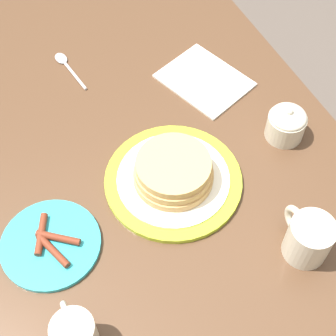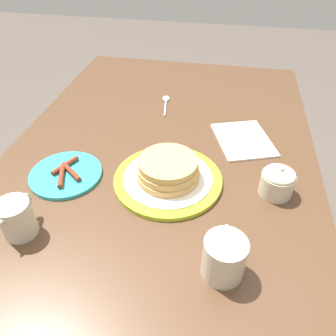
{
  "view_description": "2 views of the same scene",
  "coord_description": "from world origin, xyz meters",
  "px_view_note": "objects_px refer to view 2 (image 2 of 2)",
  "views": [
    {
      "loc": [
        -0.55,
        0.21,
        1.63
      ],
      "look_at": [
        -0.01,
        -0.04,
        0.76
      ],
      "focal_mm": 55.0,
      "sensor_mm": 36.0,
      "label": 1
    },
    {
      "loc": [
        -0.66,
        -0.17,
        1.31
      ],
      "look_at": [
        -0.01,
        -0.04,
        0.76
      ],
      "focal_mm": 35.0,
      "sensor_mm": 36.0,
      "label": 2
    }
  ],
  "objects_px": {
    "pancake_plate": "(168,174)",
    "napkin": "(243,140)",
    "creamer_pitcher": "(16,218)",
    "spoon": "(166,102)",
    "coffee_mug": "(224,256)",
    "sugar_bowl": "(278,181)",
    "side_plate_bacon": "(66,174)"
  },
  "relations": [
    {
      "from": "napkin",
      "to": "creamer_pitcher",
      "type": "bearing_deg",
      "value": 133.47
    },
    {
      "from": "pancake_plate",
      "to": "spoon",
      "type": "bearing_deg",
      "value": 11.84
    },
    {
      "from": "side_plate_bacon",
      "to": "creamer_pitcher",
      "type": "relative_size",
      "value": 1.7
    },
    {
      "from": "sugar_bowl",
      "to": "napkin",
      "type": "xyz_separation_m",
      "value": [
        0.22,
        0.08,
        -0.04
      ]
    },
    {
      "from": "side_plate_bacon",
      "to": "napkin",
      "type": "xyz_separation_m",
      "value": [
        0.26,
        -0.47,
        -0.0
      ]
    },
    {
      "from": "pancake_plate",
      "to": "coffee_mug",
      "type": "bearing_deg",
      "value": -147.19
    },
    {
      "from": "pancake_plate",
      "to": "side_plate_bacon",
      "type": "relative_size",
      "value": 1.48
    },
    {
      "from": "pancake_plate",
      "to": "side_plate_bacon",
      "type": "xyz_separation_m",
      "value": [
        -0.03,
        0.27,
        -0.02
      ]
    },
    {
      "from": "side_plate_bacon",
      "to": "sugar_bowl",
      "type": "height_order",
      "value": "sugar_bowl"
    },
    {
      "from": "side_plate_bacon",
      "to": "napkin",
      "type": "distance_m",
      "value": 0.53
    },
    {
      "from": "creamer_pitcher",
      "to": "napkin",
      "type": "distance_m",
      "value": 0.67
    },
    {
      "from": "pancake_plate",
      "to": "coffee_mug",
      "type": "xyz_separation_m",
      "value": [
        -0.24,
        -0.16,
        0.02
      ]
    },
    {
      "from": "coffee_mug",
      "to": "pancake_plate",
      "type": "bearing_deg",
      "value": 32.81
    },
    {
      "from": "pancake_plate",
      "to": "napkin",
      "type": "height_order",
      "value": "pancake_plate"
    },
    {
      "from": "pancake_plate",
      "to": "sugar_bowl",
      "type": "bearing_deg",
      "value": -88.24
    },
    {
      "from": "spoon",
      "to": "creamer_pitcher",
      "type": "bearing_deg",
      "value": 162.83
    },
    {
      "from": "pancake_plate",
      "to": "spoon",
      "type": "xyz_separation_m",
      "value": [
        0.42,
        0.09,
        -0.02
      ]
    },
    {
      "from": "pancake_plate",
      "to": "spoon",
      "type": "distance_m",
      "value": 0.43
    },
    {
      "from": "pancake_plate",
      "to": "coffee_mug",
      "type": "distance_m",
      "value": 0.29
    },
    {
      "from": "side_plate_bacon",
      "to": "coffee_mug",
      "type": "distance_m",
      "value": 0.48
    },
    {
      "from": "coffee_mug",
      "to": "creamer_pitcher",
      "type": "relative_size",
      "value": 1.03
    },
    {
      "from": "side_plate_bacon",
      "to": "spoon",
      "type": "height_order",
      "value": "side_plate_bacon"
    },
    {
      "from": "sugar_bowl",
      "to": "creamer_pitcher",
      "type": "bearing_deg",
      "value": 112.83
    },
    {
      "from": "side_plate_bacon",
      "to": "napkin",
      "type": "bearing_deg",
      "value": -61.11
    },
    {
      "from": "sugar_bowl",
      "to": "napkin",
      "type": "distance_m",
      "value": 0.24
    },
    {
      "from": "coffee_mug",
      "to": "napkin",
      "type": "relative_size",
      "value": 0.49
    },
    {
      "from": "side_plate_bacon",
      "to": "sugar_bowl",
      "type": "distance_m",
      "value": 0.55
    },
    {
      "from": "pancake_plate",
      "to": "napkin",
      "type": "distance_m",
      "value": 0.3
    },
    {
      "from": "creamer_pitcher",
      "to": "spoon",
      "type": "bearing_deg",
      "value": -17.17
    },
    {
      "from": "side_plate_bacon",
      "to": "pancake_plate",
      "type": "bearing_deg",
      "value": -83.88
    },
    {
      "from": "napkin",
      "to": "sugar_bowl",
      "type": "bearing_deg",
      "value": -159.74
    },
    {
      "from": "coffee_mug",
      "to": "sugar_bowl",
      "type": "height_order",
      "value": "coffee_mug"
    }
  ]
}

